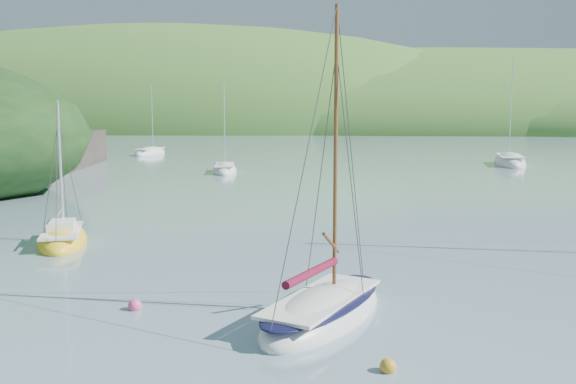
# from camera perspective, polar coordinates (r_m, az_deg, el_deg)

# --- Properties ---
(ground) EXTENTS (700.00, 700.00, 0.00)m
(ground) POSITION_cam_1_polar(r_m,az_deg,el_deg) (18.99, -2.63, -11.39)
(ground) COLOR slate
(ground) RESTS_ON ground
(shoreline_hills) EXTENTS (690.00, 135.00, 56.00)m
(shoreline_hills) POSITION_cam_1_polar(r_m,az_deg,el_deg) (190.62, 3.70, 5.82)
(shoreline_hills) COLOR #3E732C
(shoreline_hills) RESTS_ON ground
(daysailer_white) EXTENTS (4.46, 6.75, 9.75)m
(daysailer_white) POSITION_cam_1_polar(r_m,az_deg,el_deg) (19.11, 3.14, -10.58)
(daysailer_white) COLOR white
(daysailer_white) RESTS_ON ground
(sailboat_yellow) EXTENTS (3.91, 5.72, 7.06)m
(sailboat_yellow) POSITION_cam_1_polar(r_m,az_deg,el_deg) (30.80, -19.41, -4.05)
(sailboat_yellow) COLOR yellow
(sailboat_yellow) RESTS_ON ground
(distant_sloop_a) EXTENTS (3.41, 6.60, 8.98)m
(distant_sloop_a) POSITION_cam_1_polar(r_m,az_deg,el_deg) (60.24, -5.65, 1.90)
(distant_sloop_a) COLOR white
(distant_sloop_a) RESTS_ON ground
(distant_sloop_b) EXTENTS (3.74, 8.88, 12.36)m
(distant_sloop_b) POSITION_cam_1_polar(r_m,az_deg,el_deg) (71.28, 19.11, 2.44)
(distant_sloop_b) COLOR white
(distant_sloop_b) RESTS_ON ground
(distant_sloop_c) EXTENTS (3.35, 6.91, 9.46)m
(distant_sloop_c) POSITION_cam_1_polar(r_m,az_deg,el_deg) (83.40, -12.16, 3.37)
(distant_sloop_c) COLOR white
(distant_sloop_c) RESTS_ON ground
(mooring_buoys) EXTENTS (23.05, 14.26, 0.48)m
(mooring_buoys) POSITION_cam_1_polar(r_m,az_deg,el_deg) (23.28, 3.88, -7.48)
(mooring_buoys) COLOR gold
(mooring_buoys) RESTS_ON ground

